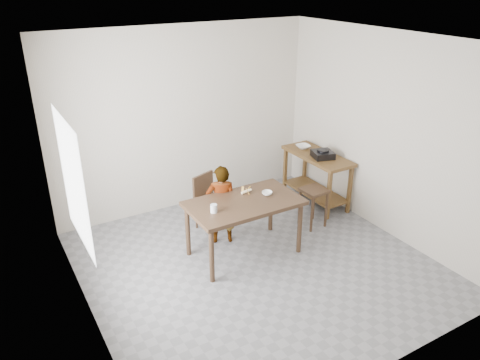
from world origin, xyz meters
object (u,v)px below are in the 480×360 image
dining_chair (212,203)px  stool (313,207)px  prep_counter (316,178)px  child (221,205)px  dining_table (244,228)px

dining_chair → stool: (1.26, -0.67, -0.10)m
prep_counter → stool: prep_counter is taller
child → stool: bearing=-169.8°
child → stool: 1.37m
stool → child: bearing=168.2°
prep_counter → dining_chair: size_ratio=1.54×
stool → dining_table: bearing=-173.8°
prep_counter → child: 1.85m
dining_chair → child: bearing=-118.7°
dining_table → prep_counter: 1.86m
dining_table → stool: bearing=6.2°
prep_counter → dining_chair: (-1.76, 0.10, -0.01)m
dining_chair → stool: 1.43m
dining_table → dining_chair: (-0.04, 0.80, 0.01)m
dining_chair → dining_table: bearing=-106.7°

